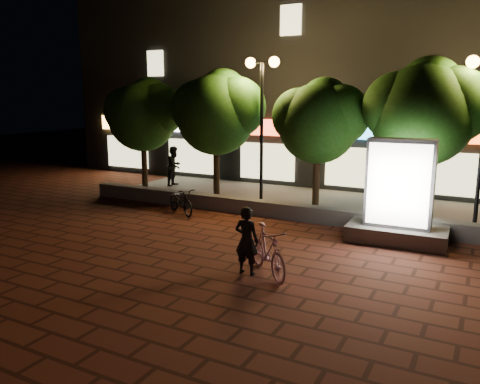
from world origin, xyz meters
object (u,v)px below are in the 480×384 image
Objects in this scene: scooter_parked at (181,201)px; street_lamp_left at (262,94)px; pedestrian at (175,166)px; scooter_pink at (268,251)px; tree_mid at (320,118)px; ad_kiosk at (399,201)px; tree_left at (218,110)px; tree_right at (425,109)px; tree_far_left at (144,112)px; rider at (247,241)px.

street_lamp_left is at bearing -10.04° from scooter_parked.
scooter_pink is at bearing -139.44° from pedestrian.
tree_mid reaches higher than ad_kiosk.
tree_left is at bearing 161.09° from ad_kiosk.
tree_left reaches higher than pedestrian.
tree_right is at bearing 2.81° from street_lamp_left.
tree_mid is at bearing -106.27° from pedestrian.
tree_left is at bearing 180.00° from tree_mid.
street_lamp_left is (5.45, -0.26, 0.74)m from tree_far_left.
pedestrian is (-3.02, 3.84, 0.50)m from scooter_parked.
tree_right is 8.32m from scooter_parked.
pedestrian is at bearing 159.75° from ad_kiosk.
tree_far_left is 0.89× the size of street_lamp_left.
tree_left is at bearing -180.00° from tree_right.
tree_mid is 4.45m from ad_kiosk.
tree_far_left is 5.50m from street_lamp_left.
tree_left reaches higher than ad_kiosk.
scooter_pink is 1.20× the size of rider.
rider is (4.56, -6.49, -2.67)m from tree_left.
tree_mid reaches higher than pedestrian.
pedestrian is (-10.30, 1.29, -2.62)m from tree_right.
pedestrian is at bearing 162.52° from street_lamp_left.
ad_kiosk is 1.67× the size of scooter_parked.
tree_far_left is 0.91× the size of tree_right.
ad_kiosk is at bearing -121.98° from rider.
rider is (0.56, -6.49, -2.44)m from tree_mid.
tree_mid is at bearing -84.99° from rider.
scooter_pink is at bearing -36.71° from tree_far_left.
tree_far_left reaches higher than pedestrian.
tree_left reaches higher than scooter_pink.
street_lamp_left is at bearing -177.19° from tree_right.
pedestrian reaches higher than scooter_parked.
tree_mid is at bearing 7.31° from street_lamp_left.
rider is at bearing 149.35° from scooter_pink.
scooter_pink is 1.10× the size of scooter_parked.
rider is (-2.54, -4.06, -0.37)m from ad_kiosk.
tree_far_left reaches higher than scooter_parked.
tree_mid reaches higher than scooter_pink.
scooter_parked is 4.91m from pedestrian.
scooter_pink is 11.08m from pedestrian.
tree_left reaches higher than rider.
tree_right is 2.93× the size of pedestrian.
pedestrian is (0.50, 1.29, -2.35)m from tree_far_left.
tree_right is 1.78× the size of ad_kiosk.
ad_kiosk is 1.51× the size of scooter_pink.
tree_far_left reaches higher than rider.
street_lamp_left reaches higher than ad_kiosk.
tree_right reaches higher than pedestrian.
tree_left is at bearing -119.12° from pedestrian.
scooter_parked is at bearing -89.56° from tree_left.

